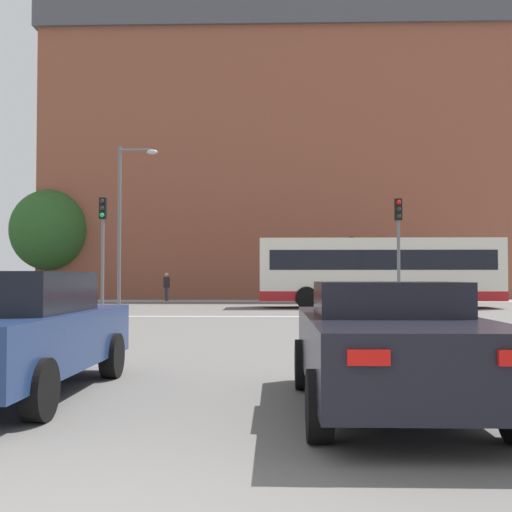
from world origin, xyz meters
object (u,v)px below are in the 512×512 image
(car_roadster_right, at_px, (390,345))
(traffic_light_far_right, at_px, (351,258))
(traffic_light_near_right, at_px, (399,237))
(traffic_light_near_left, at_px, (103,236))
(car_saloon_left, at_px, (10,332))
(street_lamp_junction, at_px, (126,210))
(pedestrian_waiting, at_px, (167,285))
(bus_crossing_lead, at_px, (379,271))

(car_roadster_right, distance_m, traffic_light_far_right, 30.83)
(traffic_light_near_right, height_order, traffic_light_near_left, traffic_light_near_left)
(car_saloon_left, relative_size, traffic_light_far_right, 1.20)
(traffic_light_near_right, bearing_deg, car_roadster_right, -101.28)
(car_roadster_right, bearing_deg, traffic_light_near_right, 78.44)
(street_lamp_junction, relative_size, pedestrian_waiting, 4.40)
(car_roadster_right, distance_m, bus_crossing_lead, 23.39)
(bus_crossing_lead, distance_m, traffic_light_near_right, 6.42)
(traffic_light_near_left, bearing_deg, car_saloon_left, -78.72)
(traffic_light_near_left, xyz_separation_m, pedestrian_waiting, (0.05, 14.02, -1.97))
(car_saloon_left, height_order, traffic_light_far_right, traffic_light_far_right)
(street_lamp_junction, bearing_deg, bus_crossing_lead, 6.31)
(car_roadster_right, xyz_separation_m, street_lamp_junction, (-8.00, 21.80, 3.74))
(traffic_light_far_right, bearing_deg, car_roadster_right, -96.08)
(bus_crossing_lead, bearing_deg, traffic_light_near_right, -2.54)
(bus_crossing_lead, bearing_deg, street_lamp_junction, -83.69)
(car_saloon_left, distance_m, car_roadster_right, 4.55)
(car_saloon_left, bearing_deg, pedestrian_waiting, 96.52)
(traffic_light_near_right, relative_size, pedestrian_waiting, 2.59)
(traffic_light_near_right, distance_m, traffic_light_near_left, 11.02)
(street_lamp_junction, bearing_deg, traffic_light_far_right, 38.01)
(car_roadster_right, height_order, bus_crossing_lead, bus_crossing_lead)
(car_roadster_right, bearing_deg, street_lamp_junction, 109.86)
(bus_crossing_lead, xyz_separation_m, pedestrian_waiting, (-11.25, 7.66, -0.74))
(traffic_light_near_right, height_order, traffic_light_far_right, traffic_light_near_right)
(traffic_light_near_right, bearing_deg, car_saloon_left, -116.06)
(traffic_light_near_right, bearing_deg, traffic_light_far_right, 90.36)
(bus_crossing_lead, distance_m, pedestrian_waiting, 13.63)
(traffic_light_far_right, bearing_deg, street_lamp_junction, -141.99)
(car_saloon_left, height_order, pedestrian_waiting, pedestrian_waiting)
(traffic_light_near_left, bearing_deg, car_roadster_right, -65.37)
(traffic_light_near_right, relative_size, traffic_light_near_left, 0.98)
(car_saloon_left, relative_size, street_lamp_junction, 0.62)
(bus_crossing_lead, distance_m, street_lamp_junction, 12.01)
(car_saloon_left, xyz_separation_m, bus_crossing_lead, (8.11, 22.33, 0.95))
(traffic_light_near_right, height_order, pedestrian_waiting, traffic_light_near_right)
(street_lamp_junction, bearing_deg, car_saloon_left, -80.53)
(car_saloon_left, distance_m, traffic_light_far_right, 30.88)
(car_roadster_right, distance_m, street_lamp_junction, 23.52)
(traffic_light_near_right, height_order, street_lamp_junction, street_lamp_junction)
(bus_crossing_lead, bearing_deg, traffic_light_near_left, -60.64)
(car_saloon_left, relative_size, traffic_light_near_right, 1.05)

